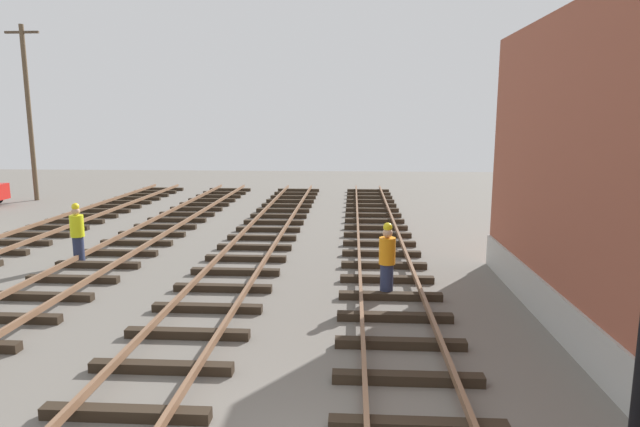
# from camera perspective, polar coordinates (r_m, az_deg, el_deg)

# --- Properties ---
(utility_pole_far) EXTENTS (1.80, 0.24, 9.16)m
(utility_pole_far) POSITION_cam_1_polar(r_m,az_deg,el_deg) (32.73, -28.49, 9.55)
(utility_pole_far) COLOR brown
(utility_pole_far) RESTS_ON ground
(track_worker_foreground) EXTENTS (0.40, 0.40, 1.87)m
(track_worker_foreground) POSITION_cam_1_polar(r_m,az_deg,el_deg) (13.20, 7.12, -4.98)
(track_worker_foreground) COLOR #262D4C
(track_worker_foreground) RESTS_ON ground
(track_worker_distant) EXTENTS (0.40, 0.40, 1.87)m
(track_worker_distant) POSITION_cam_1_polar(r_m,az_deg,el_deg) (17.67, -24.33, -2.00)
(track_worker_distant) COLOR #262D4C
(track_worker_distant) RESTS_ON ground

